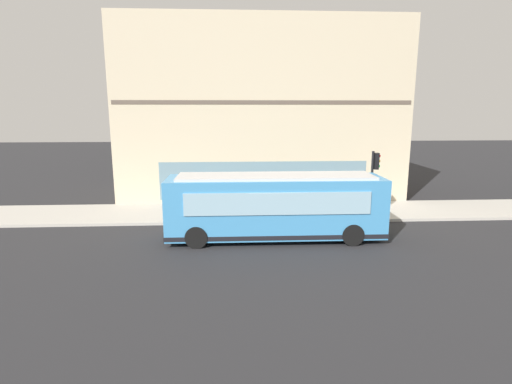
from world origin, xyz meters
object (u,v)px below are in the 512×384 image
object	(u,v)px
traffic_light_near_corner	(374,171)
pedestrian_walking_along_curb	(233,195)
pedestrian_near_hydrant	(245,201)
newspaper_vending_box	(220,209)
fire_hydrant	(344,205)
city_bus_nearside	(275,207)

from	to	relation	value
traffic_light_near_corner	pedestrian_walking_along_curb	xyz separation A→B (m)	(1.62, 7.77, -1.61)
traffic_light_near_corner	pedestrian_near_hydrant	bearing A→B (deg)	87.91
pedestrian_walking_along_curb	newspaper_vending_box	size ratio (longest dim) A/B	1.83
pedestrian_walking_along_curb	newspaper_vending_box	bearing A→B (deg)	152.24
fire_hydrant	newspaper_vending_box	world-z (taller)	newspaper_vending_box
city_bus_nearside	pedestrian_walking_along_curb	world-z (taller)	city_bus_nearside
newspaper_vending_box	city_bus_nearside	bearing A→B (deg)	-142.46
pedestrian_near_hydrant	pedestrian_walking_along_curb	world-z (taller)	pedestrian_walking_along_curb
newspaper_vending_box	pedestrian_near_hydrant	bearing A→B (deg)	-90.25
pedestrian_walking_along_curb	newspaper_vending_box	distance (m)	1.60
fire_hydrant	pedestrian_walking_along_curb	world-z (taller)	pedestrian_walking_along_curb
pedestrian_near_hydrant	newspaper_vending_box	distance (m)	1.45
fire_hydrant	pedestrian_walking_along_curb	size ratio (longest dim) A/B	0.45
fire_hydrant	newspaper_vending_box	xyz separation A→B (m)	(-1.10, 7.28, 0.09)
pedestrian_near_hydrant	pedestrian_walking_along_curb	xyz separation A→B (m)	(1.36, 0.67, 0.06)
pedestrian_near_hydrant	newspaper_vending_box	bearing A→B (deg)	89.75
city_bus_nearside	fire_hydrant	xyz separation A→B (m)	(4.58, -4.61, -1.04)
city_bus_nearside	fire_hydrant	world-z (taller)	city_bus_nearside
pedestrian_walking_along_curb	newspaper_vending_box	world-z (taller)	pedestrian_walking_along_curb
traffic_light_near_corner	newspaper_vending_box	xyz separation A→B (m)	(0.27, 8.48, -2.10)
traffic_light_near_corner	fire_hydrant	xyz separation A→B (m)	(1.36, 1.20, -2.19)
city_bus_nearside	fire_hydrant	distance (m)	6.58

